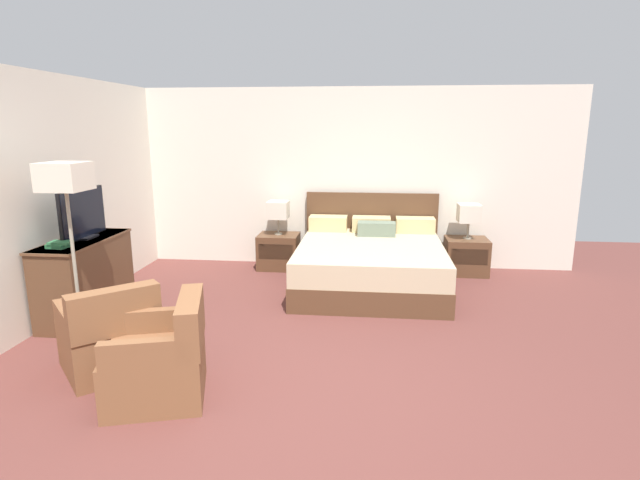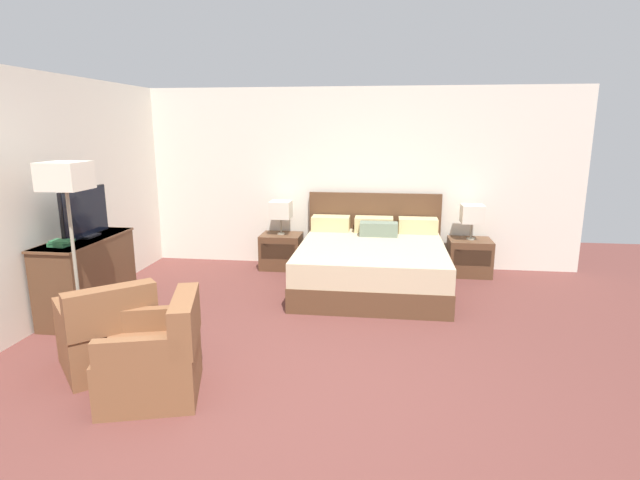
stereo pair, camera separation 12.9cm
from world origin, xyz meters
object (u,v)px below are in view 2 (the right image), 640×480
Objects in this scene: armchair_by_window at (108,335)px; dresser at (87,275)px; table_lamp_left at (281,210)px; nightstand_right at (469,257)px; book_blue_cover at (62,241)px; armchair_companion at (156,359)px; bed at (372,263)px; floor_lamp at (66,189)px; nightstand_left at (281,251)px; table_lamp_right at (472,214)px; tv at (85,214)px; book_red_cover at (60,244)px.

dresser is at bearing 127.66° from armchair_by_window.
nightstand_right is at bearing -0.03° from table_lamp_left.
armchair_companion is at bearing -37.76° from book_blue_cover.
floor_lamp is at bearing -143.87° from bed.
book_blue_cover is at bearing -124.82° from nightstand_left.
table_lamp_left reaches higher than book_blue_cover.
book_blue_cover is (0.01, -0.36, 0.46)m from dresser.
table_lamp_left is 2.59m from table_lamp_right.
dresser reaches higher than armchair_by_window.
nightstand_left is 0.34× the size of floor_lamp.
dresser is 0.72× the size of floor_lamp.
armchair_companion is (1.45, -1.55, -0.80)m from tv.
book_red_cover is (-2.98, -1.69, 0.55)m from bed.
armchair_companion is (1.47, -1.12, -0.57)m from book_red_cover.
armchair_by_window is at bearing -137.09° from nightstand_right.
nightstand_left is 1.19× the size of table_lamp_left.
tv reaches higher than bed.
bed reaches higher than table_lamp_left.
table_lamp_left is 0.39× the size of dresser.
armchair_companion is (-2.81, -3.51, 0.04)m from nightstand_right.
table_lamp_right reaches higher than book_blue_cover.
nightstand_right is at bearing 29.17° from book_red_cover.
armchair_by_window is at bearing -52.34° from dresser.
tv is (-1.67, -1.96, 0.84)m from nightstand_left.
dresser is 1.42× the size of armchair_companion.
nightstand_right is at bearing 0.00° from nightstand_left.
book_red_cover is at bearing -92.70° from dresser.
armchair_companion is (1.46, -1.48, -0.14)m from dresser.
floor_lamp is at bearing 143.35° from armchair_companion.
tv reaches higher than nightstand_right.
book_blue_cover is (0.03, 0.00, 0.03)m from book_red_cover.
nightstand_right is at bearing 51.35° from armchair_companion.
table_lamp_left is at bearing 179.97° from nightstand_right.
book_blue_cover is at bearing -89.19° from tv.
floor_lamp reaches higher than dresser.
dresser is 1.43m from armchair_by_window.
book_red_cover is 0.22× the size of armchair_companion.
nightstand_left is at bearing 50.58° from dresser.
nightstand_left is 3.05× the size of book_red_cover.
nightstand_left is 0.46× the size of dresser.
table_lamp_left is at bearing 50.60° from dresser.
dresser is 0.58m from book_blue_cover.
tv is at bearing 90.81° from book_blue_cover.
dresser is at bearing 87.30° from book_red_cover.
armchair_by_window is at bearing -137.07° from table_lamp_right.
bed is 3.32m from tv.
tv is 3.99× the size of book_blue_cover.
armchair_companion is (-2.81, -3.51, -0.55)m from table_lamp_right.
table_lamp_right is 4.67m from armchair_by_window.
armchair_companion reaches higher than nightstand_right.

